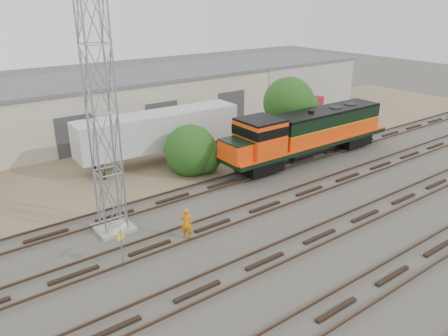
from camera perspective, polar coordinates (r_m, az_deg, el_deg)
ground at (r=26.52m, az=7.52°, el=-6.35°), size 140.00×140.00×0.00m
dirt_strip at (r=37.75m, az=-8.38°, el=2.26°), size 80.00×16.00×0.02m
tracks at (r=24.71m, az=12.39°, el=-8.71°), size 80.00×20.40×0.28m
warehouse at (r=44.00m, az=-13.57°, el=8.24°), size 58.40×10.40×5.30m
locomotive at (r=35.14m, az=10.81°, el=4.52°), size 16.34×2.87×3.93m
signal_tower at (r=23.34m, az=-15.64°, el=6.57°), size 2.00×2.00×13.52m
sign_post at (r=21.58m, az=-13.34°, el=-8.96°), size 0.86×0.41×2.25m
worker at (r=23.84m, az=-4.92°, el=-7.20°), size 0.77×0.75×1.78m
semi_trailer at (r=34.55m, az=-7.98°, el=4.85°), size 13.13×3.12×4.01m
dumpster_blue at (r=48.79m, az=8.49°, el=7.57°), size 2.00×1.94×1.50m
dumpster_red at (r=52.77m, az=11.84°, el=8.35°), size 1.80×1.73×1.40m
tree_mid at (r=32.29m, az=-3.96°, el=2.11°), size 4.07×3.88×3.88m
tree_east at (r=38.48m, az=8.86°, el=8.24°), size 4.64×4.42×5.97m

